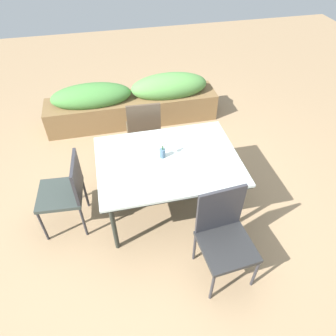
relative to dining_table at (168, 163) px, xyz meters
name	(u,v)px	position (x,y,z in m)	size (l,w,h in m)	color
ground_plane	(163,202)	(-0.05, 0.05, -0.68)	(12.00, 12.00, 0.00)	#9E7F5B
dining_table	(168,163)	(0.00, 0.00, 0.00)	(1.49, 1.09, 0.73)	silver
chair_near_right	(224,233)	(0.33, -0.87, -0.15)	(0.51, 0.51, 0.96)	#272829
chair_far_side	(144,128)	(-0.13, 0.88, -0.15)	(0.45, 0.45, 0.95)	brown
chair_end_left	(66,190)	(-1.08, -0.01, -0.15)	(0.49, 0.49, 0.89)	#343D38
flower_vase	(163,150)	(-0.04, 0.05, 0.14)	(0.06, 0.06, 0.23)	slate
planter_box	(133,102)	(-0.15, 1.86, -0.33)	(2.63, 0.53, 0.74)	brown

